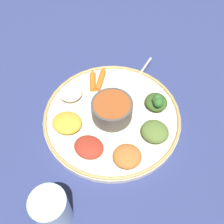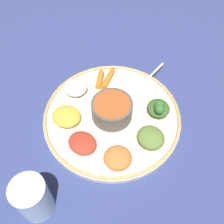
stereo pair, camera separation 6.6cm
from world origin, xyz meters
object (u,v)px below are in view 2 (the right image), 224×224
at_px(center_bowl, 112,109).
at_px(carrot_outer, 100,78).
at_px(spoon, 141,85).
at_px(greens_pile, 159,108).
at_px(drinking_glass, 34,199).
at_px(carrot_near_spoon, 109,78).

relative_size(center_bowl, carrot_outer, 1.53).
xyz_separation_m(spoon, greens_pile, (-0.04, -0.09, 0.02)).
distance_m(spoon, greens_pile, 0.10).
relative_size(spoon, carrot_outer, 2.45).
bearing_deg(greens_pile, carrot_outer, 99.25).
relative_size(carrot_outer, drinking_glass, 0.64).
height_order(spoon, carrot_outer, carrot_outer).
height_order(greens_pile, carrot_near_spoon, greens_pile).
xyz_separation_m(carrot_outer, drinking_glass, (-0.32, -0.16, 0.02)).
distance_m(spoon, carrot_outer, 0.12).
bearing_deg(carrot_outer, spoon, -55.15).
xyz_separation_m(greens_pile, carrot_near_spoon, (-0.01, 0.17, -0.01)).
bearing_deg(spoon, center_bowl, -173.07).
height_order(center_bowl, greens_pile, same).
relative_size(greens_pile, drinking_glass, 0.77).
xyz_separation_m(carrot_near_spoon, carrot_outer, (-0.02, 0.01, 0.00)).
bearing_deg(greens_pile, center_bowl, 140.50).
height_order(carrot_near_spoon, carrot_outer, same).
height_order(spoon, greens_pile, greens_pile).
xyz_separation_m(greens_pile, carrot_outer, (-0.03, 0.18, -0.01)).
distance_m(center_bowl, carrot_near_spoon, 0.12).
xyz_separation_m(spoon, drinking_glass, (-0.39, -0.07, 0.03)).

